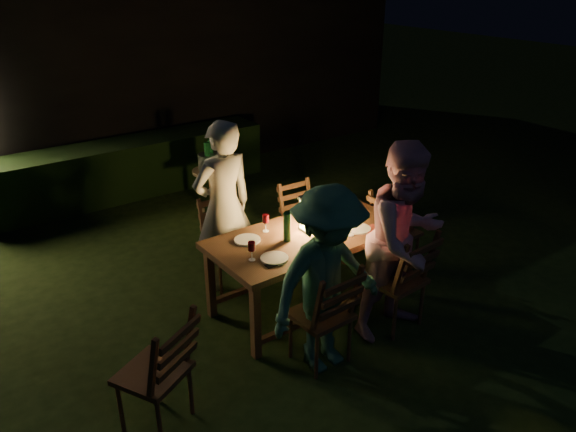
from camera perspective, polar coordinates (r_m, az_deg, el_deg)
garden_envelope at (r=10.71m, az=-18.95°, el=14.66°), size 40.00×40.00×3.20m
dining_table at (r=5.43m, az=2.03°, el=-2.52°), size 1.93×0.98×0.80m
chair_near_left at (r=4.90m, az=3.45°, el=-11.59°), size 0.47×0.50×1.02m
chair_near_right at (r=5.42m, az=10.89°, el=-7.95°), size 0.51×0.54×1.06m
chair_far_left at (r=5.97m, az=-6.03°, el=-4.51°), size 0.49×0.52×1.00m
chair_far_right at (r=6.47m, az=1.59°, el=-2.12°), size 0.44×0.47×0.95m
chair_end at (r=6.38m, az=10.69°, el=-2.87°), size 0.49×0.46×0.98m
chair_spare at (r=4.42m, az=-13.13°, el=-16.90°), size 0.64×0.65×1.03m
person_house_side at (r=5.74m, az=-6.57°, el=0.93°), size 0.67×0.44×1.81m
person_opp_right at (r=5.09m, az=11.81°, el=-2.49°), size 0.90×0.71×1.84m
person_opp_left at (r=4.58m, az=4.00°, el=-6.63°), size 1.08×0.63×1.65m
lantern at (r=5.39m, az=2.16°, el=0.05°), size 0.16×0.16×0.35m
plate_far_left at (r=5.27m, az=-4.15°, el=-2.42°), size 0.25×0.25×0.01m
plate_near_left at (r=4.94m, az=-1.39°, el=-4.30°), size 0.25×0.25×0.01m
plate_far_right at (r=5.81m, az=4.19°, el=0.24°), size 0.25×0.25×0.01m
plate_near_right at (r=5.51m, az=7.14°, el=-1.28°), size 0.25×0.25×0.01m
wineglass_a at (r=5.40m, az=-2.28°, el=-0.72°), size 0.06×0.06×0.18m
wineglass_b at (r=4.90m, az=-3.71°, el=-3.58°), size 0.06×0.06×0.18m
wineglass_c at (r=5.34m, az=6.45°, el=-1.15°), size 0.06×0.06×0.18m
wineglass_d at (r=5.85m, az=5.73°, el=1.24°), size 0.06×0.06×0.18m
wineglass_e at (r=5.09m, az=3.27°, el=-2.39°), size 0.06×0.06×0.18m
bottle_table at (r=5.20m, az=-0.10°, el=-1.12°), size 0.07×0.07×0.28m
napkin_left at (r=5.09m, az=2.95°, el=-3.45°), size 0.18×0.14×0.01m
napkin_right at (r=5.53m, az=8.46°, el=-1.31°), size 0.18×0.14×0.01m
phone at (r=4.85m, az=-1.52°, el=-4.94°), size 0.14×0.07×0.01m
side_table at (r=7.60m, az=-7.89°, el=4.12°), size 0.48×0.48×0.64m
ice_bucket at (r=7.53m, az=-7.98°, el=5.45°), size 0.30×0.30×0.22m
bottle_bucket_a at (r=7.46m, az=-8.19°, el=5.65°), size 0.07×0.07×0.32m
bottle_bucket_b at (r=7.57m, az=-7.81°, el=5.96°), size 0.07×0.07×0.32m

